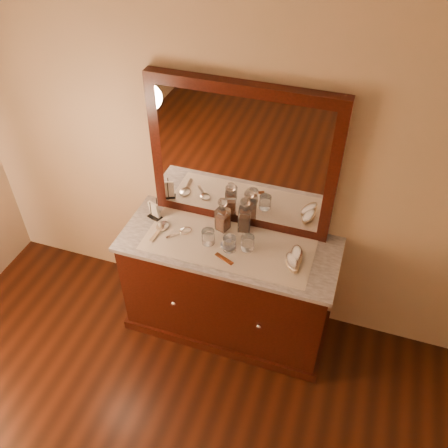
# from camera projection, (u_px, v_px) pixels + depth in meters

# --- Properties ---
(dresser_cabinet) EXTENTS (1.40, 0.55, 0.82)m
(dresser_cabinet) POSITION_uv_depth(u_px,v_px,m) (228.00, 288.00, 3.38)
(dresser_cabinet) COLOR black
(dresser_cabinet) RESTS_ON floor
(dresser_plinth) EXTENTS (1.46, 0.59, 0.08)m
(dresser_plinth) POSITION_uv_depth(u_px,v_px,m) (228.00, 320.00, 3.63)
(dresser_plinth) COLOR black
(dresser_plinth) RESTS_ON floor
(knob_left) EXTENTS (0.04, 0.04, 0.04)m
(knob_left) POSITION_uv_depth(u_px,v_px,m) (174.00, 303.00, 3.22)
(knob_left) COLOR silver
(knob_left) RESTS_ON dresser_cabinet
(knob_right) EXTENTS (0.04, 0.04, 0.04)m
(knob_right) POSITION_uv_depth(u_px,v_px,m) (259.00, 326.00, 3.08)
(knob_right) COLOR silver
(knob_right) RESTS_ON dresser_cabinet
(marble_top) EXTENTS (1.44, 0.59, 0.03)m
(marble_top) POSITION_uv_depth(u_px,v_px,m) (229.00, 245.00, 3.10)
(marble_top) COLOR silver
(marble_top) RESTS_ON dresser_cabinet
(mirror_frame) EXTENTS (1.20, 0.08, 1.00)m
(mirror_frame) POSITION_uv_depth(u_px,v_px,m) (242.00, 159.00, 2.93)
(mirror_frame) COLOR black
(mirror_frame) RESTS_ON marble_top
(mirror_glass) EXTENTS (1.06, 0.01, 0.86)m
(mirror_glass) POSITION_uv_depth(u_px,v_px,m) (240.00, 162.00, 2.91)
(mirror_glass) COLOR white
(mirror_glass) RESTS_ON marble_top
(lace_runner) EXTENTS (1.10, 0.45, 0.00)m
(lace_runner) POSITION_uv_depth(u_px,v_px,m) (228.00, 245.00, 3.08)
(lace_runner) COLOR beige
(lace_runner) RESTS_ON marble_top
(pin_dish) EXTENTS (0.09, 0.09, 0.01)m
(pin_dish) POSITION_uv_depth(u_px,v_px,m) (226.00, 245.00, 3.06)
(pin_dish) COLOR white
(pin_dish) RESTS_ON lace_runner
(comb) EXTENTS (0.14, 0.08, 0.01)m
(comb) POSITION_uv_depth(u_px,v_px,m) (224.00, 259.00, 2.97)
(comb) COLOR brown
(comb) RESTS_ON lace_runner
(napkin_rack) EXTENTS (0.11, 0.09, 0.15)m
(napkin_rack) POSITION_uv_depth(u_px,v_px,m) (154.00, 211.00, 3.25)
(napkin_rack) COLOR black
(napkin_rack) RESTS_ON marble_top
(decanter_left) EXTENTS (0.10, 0.10, 0.26)m
(decanter_left) POSITION_uv_depth(u_px,v_px,m) (223.00, 217.00, 3.13)
(decanter_left) COLOR #9A4216
(decanter_left) RESTS_ON lace_runner
(decanter_right) EXTENTS (0.09, 0.09, 0.26)m
(decanter_right) POSITION_uv_depth(u_px,v_px,m) (245.00, 218.00, 3.12)
(decanter_right) COLOR #9A4216
(decanter_right) RESTS_ON lace_runner
(brush_near) EXTENTS (0.14, 0.18, 0.05)m
(brush_near) POSITION_uv_depth(u_px,v_px,m) (292.00, 263.00, 2.92)
(brush_near) COLOR tan
(brush_near) RESTS_ON lace_runner
(brush_far) EXTENTS (0.10, 0.18, 0.05)m
(brush_far) POSITION_uv_depth(u_px,v_px,m) (297.00, 255.00, 2.97)
(brush_far) COLOR tan
(brush_far) RESTS_ON lace_runner
(hand_mirror_outer) EXTENTS (0.09, 0.22, 0.02)m
(hand_mirror_outer) POSITION_uv_depth(u_px,v_px,m) (161.00, 228.00, 3.19)
(hand_mirror_outer) COLOR silver
(hand_mirror_outer) RESTS_ON lace_runner
(hand_mirror_inner) EXTENTS (0.15, 0.17, 0.02)m
(hand_mirror_inner) POSITION_uv_depth(u_px,v_px,m) (183.00, 231.00, 3.16)
(hand_mirror_inner) COLOR silver
(hand_mirror_inner) RESTS_ON lace_runner
(tumblers) EXTENTS (0.34, 0.13, 0.10)m
(tumblers) POSITION_uv_depth(u_px,v_px,m) (228.00, 241.00, 3.03)
(tumblers) COLOR white
(tumblers) RESTS_ON lace_runner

